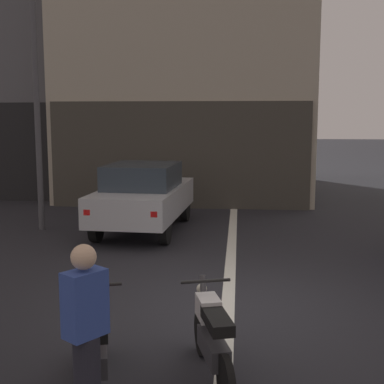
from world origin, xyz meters
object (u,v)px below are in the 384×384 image
at_px(car_silver_crossing_near, 144,195).
at_px(motorcycle_white_row_left_mid, 212,337).
at_px(street_lamp, 35,58).
at_px(motorcycle_red_row_leftmost, 97,342).
at_px(person_by_motorcycles, 86,336).

height_order(car_silver_crossing_near, motorcycle_white_row_left_mid, car_silver_crossing_near).
distance_m(street_lamp, motorcycle_red_row_leftmost, 8.73).
relative_size(car_silver_crossing_near, motorcycle_red_row_leftmost, 2.58).
xyz_separation_m(street_lamp, motorcycle_white_row_left_mid, (4.53, -6.94, -3.64)).
distance_m(street_lamp, motorcycle_white_row_left_mid, 9.05).
height_order(car_silver_crossing_near, motorcycle_red_row_leftmost, car_silver_crossing_near).
bearing_deg(car_silver_crossing_near, street_lamp, -178.10).
xyz_separation_m(car_silver_crossing_near, motorcycle_white_row_left_mid, (2.01, -7.02, -0.43)).
xyz_separation_m(motorcycle_red_row_leftmost, motorcycle_white_row_left_mid, (1.16, 0.25, 0.00)).
relative_size(motorcycle_red_row_leftmost, motorcycle_white_row_left_mid, 1.00).
xyz_separation_m(car_silver_crossing_near, motorcycle_red_row_leftmost, (0.84, -7.27, -0.43)).
bearing_deg(car_silver_crossing_near, person_by_motorcycles, -83.13).
bearing_deg(motorcycle_white_row_left_mid, motorcycle_red_row_leftmost, -168.06).
relative_size(car_silver_crossing_near, street_lamp, 0.63).
height_order(motorcycle_red_row_leftmost, motorcycle_white_row_left_mid, same).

